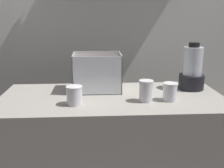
# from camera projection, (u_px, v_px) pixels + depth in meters

# --- Properties ---
(counter) EXTENTS (1.40, 0.64, 0.90)m
(counter) POSITION_uv_depth(u_px,v_px,m) (112.00, 160.00, 1.77)
(counter) COLOR #9E998E
(counter) RESTS_ON ground_plane
(back_wall_unit) EXTENTS (2.60, 0.24, 2.50)m
(back_wall_unit) POSITION_uv_depth(u_px,v_px,m) (107.00, 29.00, 2.29)
(back_wall_unit) COLOR silver
(back_wall_unit) RESTS_ON ground_plane
(carrot_display_bin) EXTENTS (0.31, 0.23, 0.25)m
(carrot_display_bin) POSITION_uv_depth(u_px,v_px,m) (97.00, 79.00, 1.76)
(carrot_display_bin) COLOR white
(carrot_display_bin) RESTS_ON counter
(blender_pitcher) EXTENTS (0.17, 0.17, 0.32)m
(blender_pitcher) POSITION_uv_depth(u_px,v_px,m) (192.00, 71.00, 1.78)
(blender_pitcher) COLOR black
(blender_pitcher) RESTS_ON counter
(juice_cup_mango_far_left) EXTENTS (0.09, 0.09, 0.11)m
(juice_cup_mango_far_left) POSITION_uv_depth(u_px,v_px,m) (74.00, 97.00, 1.50)
(juice_cup_mango_far_left) COLOR white
(juice_cup_mango_far_left) RESTS_ON counter
(juice_cup_orange_left) EXTENTS (0.08, 0.08, 0.13)m
(juice_cup_orange_left) POSITION_uv_depth(u_px,v_px,m) (146.00, 92.00, 1.55)
(juice_cup_orange_left) COLOR white
(juice_cup_orange_left) RESTS_ON counter
(juice_cup_carrot_middle) EXTENTS (0.09, 0.09, 0.11)m
(juice_cup_carrot_middle) POSITION_uv_depth(u_px,v_px,m) (170.00, 93.00, 1.56)
(juice_cup_carrot_middle) COLOR white
(juice_cup_carrot_middle) RESTS_ON counter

